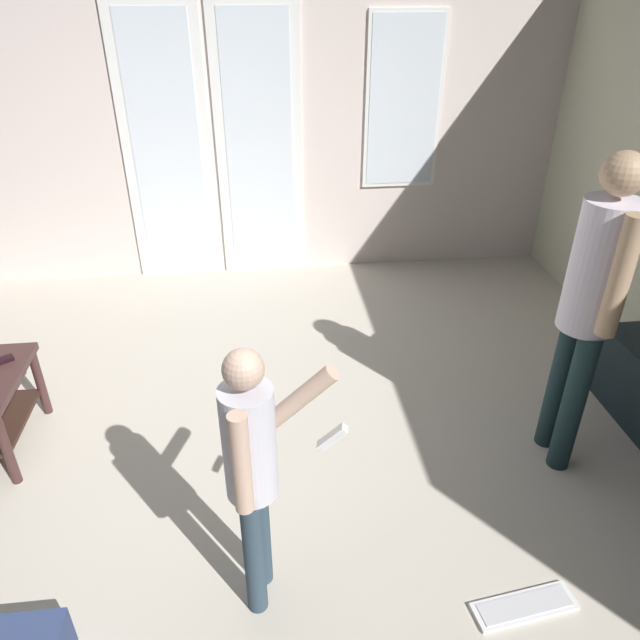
{
  "coord_description": "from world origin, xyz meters",
  "views": [
    {
      "loc": [
        0.5,
        -2.31,
        2.27
      ],
      "look_at": [
        0.75,
        -0.03,
        0.92
      ],
      "focal_mm": 33.18,
      "sensor_mm": 36.0,
      "label": 1
    }
  ],
  "objects": [
    {
      "name": "loose_keyboard",
      "position": [
        1.51,
        -0.91,
        0.01
      ],
      "size": [
        0.45,
        0.19,
        0.02
      ],
      "color": "white",
      "rests_on": "ground_plane"
    },
    {
      "name": "wall_back_with_doors",
      "position": [
        0.05,
        2.52,
        1.26
      ],
      "size": [
        6.15,
        0.09,
        2.57
      ],
      "color": "beige",
      "rests_on": "ground_plane"
    },
    {
      "name": "person_child",
      "position": [
        0.44,
        -0.71,
        0.73
      ],
      "size": [
        0.47,
        0.33,
        1.22
      ],
      "color": "#2D3F4D",
      "rests_on": "ground_plane"
    },
    {
      "name": "person_adult",
      "position": [
        2.04,
        -0.03,
        0.99
      ],
      "size": [
        0.67,
        0.44,
        1.65
      ],
      "color": "#192C2F",
      "rests_on": "ground_plane"
    },
    {
      "name": "ground_plane",
      "position": [
        0.0,
        0.0,
        -0.01
      ],
      "size": [
        6.15,
        5.11,
        0.02
      ],
      "primitive_type": "cube",
      "color": "#BFB6A6"
    }
  ]
}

